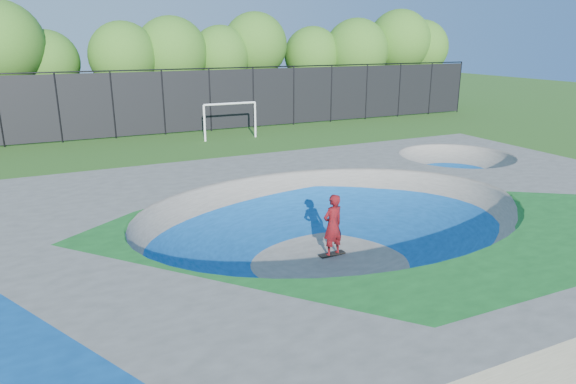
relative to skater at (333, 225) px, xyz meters
name	(u,v)px	position (x,y,z in m)	size (l,w,h in m)	color
ground	(334,258)	(-0.07, -0.21, -0.89)	(120.00, 120.00, 0.00)	#295618
skate_deck	(334,233)	(-0.07, -0.21, -0.14)	(22.00, 14.00, 1.50)	gray
skater	(333,225)	(0.00, 0.00, 0.00)	(0.65, 0.43, 1.78)	#AB0D13
skateboard	(332,254)	(0.00, 0.00, -0.87)	(0.78, 0.22, 0.05)	black
soccer_goal	(230,114)	(3.16, 17.57, 0.63)	(3.31, 0.12, 2.19)	white
fence	(163,101)	(-0.07, 20.79, 1.21)	(48.09, 0.09, 4.04)	black
treeline	(176,52)	(2.11, 25.83, 4.01)	(52.36, 7.03, 8.18)	#432E21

